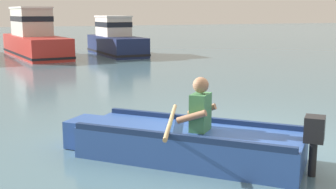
{
  "coord_description": "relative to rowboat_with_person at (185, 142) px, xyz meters",
  "views": [
    {
      "loc": [
        -3.72,
        -5.81,
        2.05
      ],
      "look_at": [
        -0.54,
        1.46,
        0.55
      ],
      "focal_mm": 46.6,
      "sensor_mm": 36.0,
      "label": 1
    }
  ],
  "objects": [
    {
      "name": "moored_boat_red",
      "position": [
        -0.1,
        16.12,
        0.6
      ],
      "size": [
        2.53,
        6.42,
        2.3
      ],
      "color": "#B72D28",
      "rests_on": "ground"
    },
    {
      "name": "moored_boat_navy",
      "position": [
        3.61,
        15.25,
        0.46
      ],
      "size": [
        1.8,
        4.7,
        1.89
      ],
      "color": "#19234C",
      "rests_on": "ground"
    },
    {
      "name": "rowboat_with_person",
      "position": [
        0.0,
        0.0,
        0.0
      ],
      "size": [
        3.02,
        3.1,
        1.19
      ],
      "color": "#2D519E",
      "rests_on": "ground"
    },
    {
      "name": "ground_plane",
      "position": [
        1.13,
        0.48,
        -0.25
      ],
      "size": [
        120.0,
        120.0,
        0.0
      ],
      "primitive_type": "plane",
      "color": "slate"
    }
  ]
}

